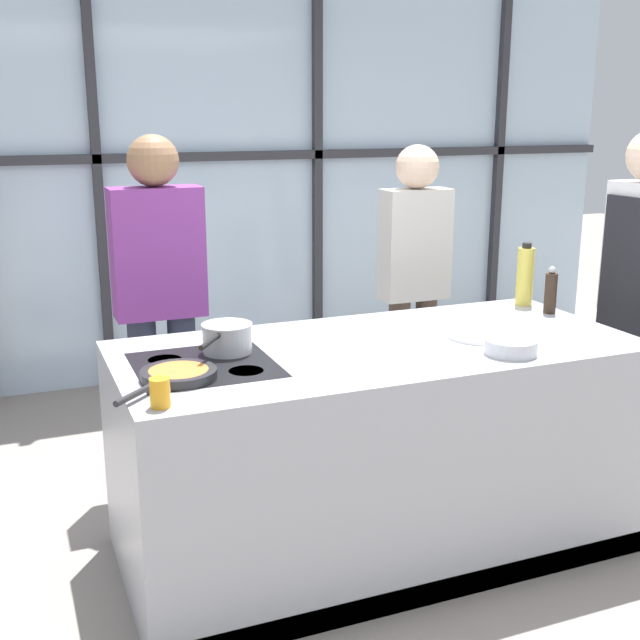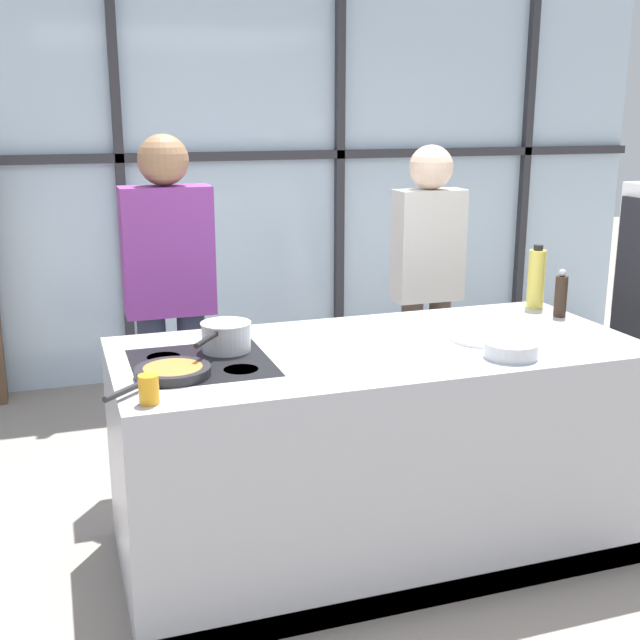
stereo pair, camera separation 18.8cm
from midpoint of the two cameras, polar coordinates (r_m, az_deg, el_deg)
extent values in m
plane|color=gray|center=(3.64, 2.38, -15.69)|extent=(18.00, 18.00, 0.00)
cube|color=silver|center=(5.67, -8.70, 10.04)|extent=(6.40, 0.04, 2.80)
cube|color=#2D2D33|center=(5.61, -8.63, 11.43)|extent=(6.40, 0.06, 0.06)
cube|color=#2D2D33|center=(5.49, -16.49, 9.47)|extent=(0.06, 0.06, 2.80)
cube|color=#2D2D33|center=(5.84, -1.12, 10.33)|extent=(0.06, 0.06, 2.80)
cube|color=#2D2D33|center=(6.55, 11.74, 10.50)|extent=(0.06, 0.06, 2.80)
cube|color=#A8AAB2|center=(3.44, 2.47, -9.09)|extent=(2.14, 0.96, 0.91)
cube|color=black|center=(3.06, -9.96, -3.28)|extent=(0.52, 0.52, 0.01)
cube|color=black|center=(3.26, 5.96, -18.70)|extent=(2.09, 0.03, 0.10)
cylinder|color=#38383D|center=(2.92, -11.83, -4.20)|extent=(0.13, 0.13, 0.01)
cylinder|color=#38383D|center=(2.97, -7.09, -3.68)|extent=(0.13, 0.13, 0.01)
cylinder|color=#38383D|center=(3.16, -12.66, -2.83)|extent=(0.13, 0.13, 0.01)
cylinder|color=#38383D|center=(3.20, -8.26, -2.36)|extent=(0.13, 0.13, 0.01)
cylinder|color=#232838|center=(4.34, 19.16, -5.03)|extent=(0.12, 0.12, 0.88)
cube|color=black|center=(4.07, 19.54, 1.43)|extent=(0.02, 0.32, 0.97)
cylinder|color=#232838|center=(4.16, -10.91, -5.39)|extent=(0.14, 0.14, 0.87)
cylinder|color=#232838|center=(4.13, -13.58, -5.69)|extent=(0.14, 0.14, 0.87)
cube|color=#7A3384|center=(3.95, -12.83, 4.69)|extent=(0.43, 0.20, 0.63)
sphere|color=#8C6647|center=(3.90, -13.19, 10.98)|extent=(0.24, 0.24, 0.24)
cylinder|color=#47382D|center=(4.61, 6.27, -3.43)|extent=(0.12, 0.12, 0.83)
cylinder|color=#47382D|center=(4.53, 4.38, -3.69)|extent=(0.12, 0.12, 0.83)
cube|color=beige|center=(4.40, 5.55, 5.36)|extent=(0.37, 0.17, 0.60)
sphere|color=beige|center=(4.35, 5.69, 10.79)|extent=(0.23, 0.23, 0.23)
cylinder|color=#232326|center=(2.92, -11.85, -3.81)|extent=(0.27, 0.27, 0.03)
cylinder|color=#B26B2D|center=(2.91, -11.86, -3.56)|extent=(0.21, 0.21, 0.01)
cylinder|color=#232326|center=(2.73, -14.86, -5.09)|extent=(0.17, 0.17, 0.02)
cylinder|color=silver|center=(3.19, -8.30, -1.30)|extent=(0.19, 0.19, 0.12)
cylinder|color=silver|center=(3.17, -8.34, -0.36)|extent=(0.20, 0.20, 0.01)
cylinder|color=black|center=(3.01, -9.62, -1.55)|extent=(0.12, 0.15, 0.02)
cylinder|color=white|center=(3.43, 9.77, -1.10)|extent=(0.28, 0.28, 0.01)
cylinder|color=silver|center=(3.21, 11.79, -1.88)|extent=(0.21, 0.21, 0.06)
cylinder|color=#4C4C51|center=(3.20, 11.82, -1.47)|extent=(0.17, 0.17, 0.01)
cylinder|color=#E0CC4C|center=(4.02, 13.08, 3.02)|extent=(0.08, 0.08, 0.28)
cylinder|color=black|center=(3.99, 13.21, 5.18)|extent=(0.05, 0.05, 0.02)
cylinder|color=#332319|center=(3.89, 14.75, 1.83)|extent=(0.06, 0.06, 0.19)
sphere|color=#B2B2B7|center=(3.86, 14.86, 3.46)|extent=(0.03, 0.03, 0.03)
cylinder|color=orange|center=(2.65, -13.32, -5.07)|extent=(0.07, 0.07, 0.10)
camera|label=1|loc=(0.09, -91.65, -0.43)|focal=45.00mm
camera|label=2|loc=(0.09, 88.35, 0.43)|focal=45.00mm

